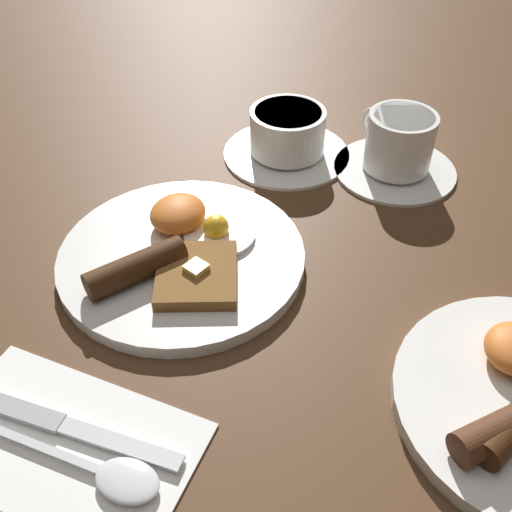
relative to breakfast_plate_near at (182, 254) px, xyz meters
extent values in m
plane|color=#4C301C|center=(0.00, 0.00, -0.01)|extent=(3.00, 3.00, 0.00)
cylinder|color=white|center=(0.00, 0.00, 0.00)|extent=(0.26, 0.26, 0.01)
cylinder|color=white|center=(-0.04, 0.03, 0.01)|extent=(0.08, 0.08, 0.01)
sphere|color=yellow|center=(-0.04, 0.02, 0.01)|extent=(0.03, 0.03, 0.03)
ellipsoid|color=orange|center=(-0.04, -0.03, 0.02)|extent=(0.07, 0.06, 0.03)
cylinder|color=#381E0C|center=(0.05, -0.02, 0.02)|extent=(0.10, 0.08, 0.03)
cube|color=brown|center=(0.03, 0.04, 0.01)|extent=(0.12, 0.11, 0.01)
cube|color=#F4E072|center=(0.03, 0.04, 0.02)|extent=(0.03, 0.03, 0.01)
cylinder|color=#472614|center=(0.09, 0.34, 0.02)|extent=(0.09, 0.09, 0.03)
cylinder|color=white|center=(-0.25, 0.03, -0.01)|extent=(0.17, 0.17, 0.01)
cylinder|color=white|center=(-0.25, 0.03, 0.02)|extent=(0.10, 0.10, 0.06)
cylinder|color=#9E7047|center=(-0.25, 0.03, 0.05)|extent=(0.09, 0.09, 0.00)
torus|color=white|center=(-0.28, -0.01, 0.03)|extent=(0.03, 0.04, 0.04)
cylinder|color=white|center=(-0.26, 0.17, -0.01)|extent=(0.16, 0.16, 0.01)
cylinder|color=white|center=(-0.26, 0.17, 0.03)|extent=(0.09, 0.09, 0.07)
cylinder|color=#9E7047|center=(-0.26, 0.17, 0.07)|extent=(0.07, 0.07, 0.00)
torus|color=white|center=(-0.29, 0.13, 0.04)|extent=(0.03, 0.05, 0.05)
cube|color=white|center=(0.23, 0.02, -0.01)|extent=(0.13, 0.22, 0.01)
cube|color=silver|center=(0.22, 0.06, -0.01)|extent=(0.02, 0.11, 0.00)
cube|color=#9E9EA3|center=(0.22, -0.04, -0.01)|extent=(0.02, 0.09, 0.01)
ellipsoid|color=silver|center=(0.24, 0.08, 0.00)|extent=(0.04, 0.05, 0.01)
cube|color=silver|center=(0.24, -0.01, -0.01)|extent=(0.01, 0.13, 0.00)
camera|label=1|loc=(0.41, 0.26, 0.43)|focal=42.00mm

